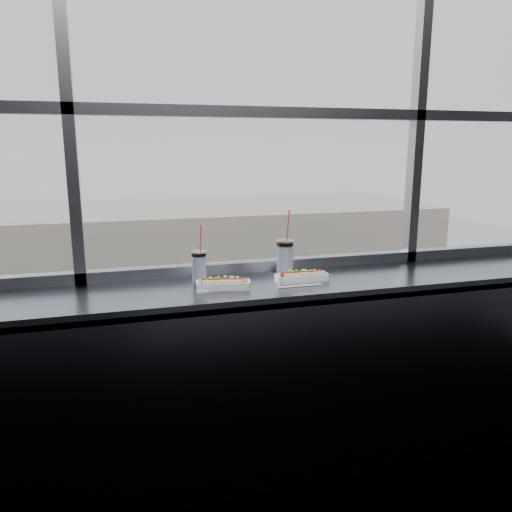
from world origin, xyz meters
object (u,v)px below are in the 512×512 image
object	(u,v)px
car_near_d	(347,408)
tree_right	(302,289)
car_far_b	(196,355)
car_near_e	(432,394)
soda_cup_left	(199,264)
hotdog_tray_left	(223,284)
car_far_c	(359,337)
loose_straw	(300,286)
pedestrian_b	(129,336)
tree_center	(146,302)
car_near_c	(189,436)
soda_cup_right	(285,255)
hotdog_tray_right	(302,276)
wrapper	(203,292)
pedestrian_a	(30,345)

from	to	relation	value
car_near_d	tree_right	distance (m)	12.43
car_far_b	car_near_e	bearing A→B (deg)	-132.74
car_near_e	soda_cup_left	bearing A→B (deg)	139.69
hotdog_tray_left	soda_cup_left	xyz separation A→B (m)	(-0.09, 0.20, 0.06)
car_far_c	car_near_d	xyz separation A→B (m)	(-4.77, -8.00, 0.11)
car_near_e	tree_right	xyz separation A→B (m)	(-2.08, 12.00, 2.10)
loose_straw	tree_right	world-z (taller)	loose_straw
pedestrian_b	tree_center	distance (m)	2.36
hotdog_tray_left	car_near_c	distance (m)	19.86
hotdog_tray_left	car_near_d	size ratio (longest dim) A/B	0.04
tree_right	soda_cup_right	bearing A→B (deg)	-111.75
hotdog_tray_right	car_far_b	size ratio (longest dim) A/B	0.05
tree_center	tree_right	distance (m)	10.46
soda_cup_right	wrapper	size ratio (longest dim) A/B	4.45
soda_cup_left	car_far_b	size ratio (longest dim) A/B	0.05
car_far_c	soda_cup_right	bearing A→B (deg)	155.85
soda_cup_left	tree_right	world-z (taller)	soda_cup_left
wrapper	pedestrian_a	size ratio (longest dim) A/B	0.04
car_near_e	pedestrian_a	xyz separation A→B (m)	(-19.53, 12.09, -0.04)
wrapper	car_far_c	xyz separation A→B (m)	(14.08, 24.38, -11.08)
soda_cup_left	tree_right	bearing A→B (deg)	67.40
tree_right	pedestrian_b	bearing A→B (deg)	-178.57
car_far_c	car_near_c	xyz separation A→B (m)	(-11.97, -8.00, -0.02)
car_far_b	car_near_d	distance (m)	9.77
hotdog_tray_right	tree_center	distance (m)	29.69
hotdog_tray_right	soda_cup_right	world-z (taller)	soda_cup_right
soda_cup_left	tree_right	xyz separation A→B (m)	(11.71, 28.13, -8.92)
hotdog_tray_left	wrapper	distance (m)	0.13
pedestrian_b	tree_center	xyz separation A→B (m)	(1.18, 0.29, 2.03)
car_near_c	car_far_c	bearing A→B (deg)	-54.81
car_near_d	soda_cup_right	bearing A→B (deg)	146.16
wrapper	tree_right	bearing A→B (deg)	67.53
soda_cup_left	car_near_e	size ratio (longest dim) A/B	0.05
wrapper	car_far_b	distance (m)	27.02
hotdog_tray_left	soda_cup_right	size ratio (longest dim) A/B	0.77
pedestrian_a	hotdog_tray_right	bearing A→B (deg)	-77.56
hotdog_tray_right	car_near_c	world-z (taller)	hotdog_tray_right
loose_straw	car_far_b	world-z (taller)	loose_straw
loose_straw	car_far_c	xyz separation A→B (m)	(13.57, 24.40, -11.08)
car_far_b	tree_center	world-z (taller)	tree_center
loose_straw	pedestrian_a	world-z (taller)	loose_straw
soda_cup_left	car_near_c	xyz separation A→B (m)	(2.08, 16.13, -11.19)
pedestrian_b	car_far_c	bearing A→B (deg)	75.13
wrapper	tree_right	distance (m)	31.96
hotdog_tray_left	soda_cup_left	size ratio (longest dim) A/B	0.92
pedestrian_b	tree_center	bearing A→B (deg)	103.89
soda_cup_left	car_far_c	size ratio (longest dim) A/B	0.05
car_near_e	loose_straw	bearing A→B (deg)	141.15
car_near_e	pedestrian_b	bearing A→B (deg)	49.73
pedestrian_a	car_near_c	bearing A→B (deg)	-57.14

